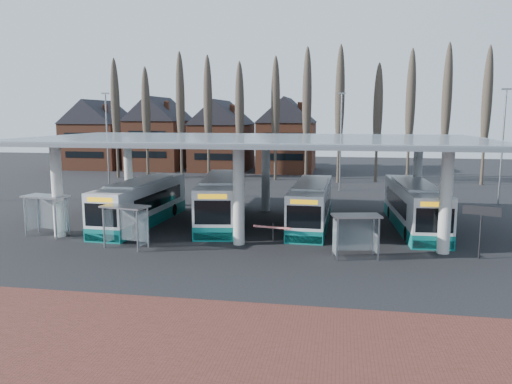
% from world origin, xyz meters
% --- Properties ---
extents(ground, '(140.00, 140.00, 0.00)m').
position_xyz_m(ground, '(0.00, 0.00, 0.00)').
color(ground, black).
rests_on(ground, ground).
extents(brick_strip, '(70.00, 10.00, 0.03)m').
position_xyz_m(brick_strip, '(0.00, -12.00, 0.01)').
color(brick_strip, brown).
rests_on(brick_strip, ground).
extents(station_canopy, '(32.00, 16.00, 6.34)m').
position_xyz_m(station_canopy, '(0.00, 8.00, 5.68)').
color(station_canopy, beige).
rests_on(station_canopy, ground).
extents(poplar_row, '(45.10, 1.10, 14.50)m').
position_xyz_m(poplar_row, '(0.00, 33.00, 8.78)').
color(poplar_row, '#473D33').
rests_on(poplar_row, ground).
extents(townhouse_row, '(36.80, 10.30, 12.25)m').
position_xyz_m(townhouse_row, '(-15.75, 44.00, 5.94)').
color(townhouse_row, brown).
rests_on(townhouse_row, ground).
extents(lamp_post_a, '(0.80, 0.16, 10.17)m').
position_xyz_m(lamp_post_a, '(-18.00, 22.00, 5.34)').
color(lamp_post_a, slate).
rests_on(lamp_post_a, ground).
extents(lamp_post_b, '(0.80, 0.16, 10.17)m').
position_xyz_m(lamp_post_b, '(6.00, 26.00, 5.34)').
color(lamp_post_b, slate).
rests_on(lamp_post_b, ground).
extents(lamp_post_c, '(0.80, 0.16, 10.17)m').
position_xyz_m(lamp_post_c, '(20.00, 20.00, 5.34)').
color(lamp_post_c, slate).
rests_on(lamp_post_c, ground).
extents(bus_0, '(2.97, 11.65, 3.21)m').
position_xyz_m(bus_0, '(-8.19, 7.12, 1.51)').
color(bus_0, white).
rests_on(bus_0, ground).
extents(bus_1, '(4.44, 12.44, 3.39)m').
position_xyz_m(bus_1, '(-2.67, 8.85, 1.60)').
color(bus_1, white).
rests_on(bus_1, ground).
extents(bus_2, '(2.64, 11.29, 3.12)m').
position_xyz_m(bus_2, '(4.04, 8.69, 1.47)').
color(bus_2, white).
rests_on(bus_2, ground).
extents(bus_3, '(3.15, 11.76, 3.23)m').
position_xyz_m(bus_3, '(11.22, 8.86, 1.52)').
color(bus_3, white).
rests_on(bus_3, ground).
extents(shelter_0, '(3.09, 1.93, 2.68)m').
position_xyz_m(shelter_0, '(-12.89, 2.67, 1.95)').
color(shelter_0, gray).
rests_on(shelter_0, ground).
extents(shelter_1, '(2.98, 1.91, 2.56)m').
position_xyz_m(shelter_1, '(-6.46, 0.68, 1.86)').
color(shelter_1, gray).
rests_on(shelter_1, ground).
extents(shelter_2, '(2.85, 1.83, 2.45)m').
position_xyz_m(shelter_2, '(6.96, 0.75, 1.78)').
color(shelter_2, gray).
rests_on(shelter_2, ground).
extents(info_sign_0, '(1.86, 0.89, 2.96)m').
position_xyz_m(info_sign_0, '(13.74, 1.64, 2.48)').
color(info_sign_0, black).
rests_on(info_sign_0, ground).
extents(barrier, '(2.39, 0.85, 1.20)m').
position_xyz_m(barrier, '(1.98, 3.08, 0.93)').
color(barrier, black).
rests_on(barrier, ground).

